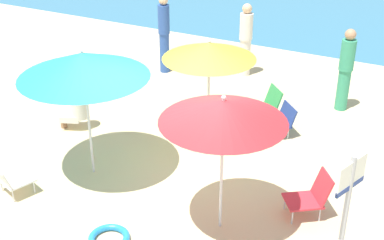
{
  "coord_description": "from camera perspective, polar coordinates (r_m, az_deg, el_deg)",
  "views": [
    {
      "loc": [
        3.42,
        -6.26,
        4.79
      ],
      "look_at": [
        -0.23,
        0.8,
        0.7
      ],
      "focal_mm": 49.99,
      "sensor_mm": 36.0,
      "label": 1
    }
  ],
  "objects": [
    {
      "name": "warning_sign",
      "position": [
        5.93,
        16.02,
        -9.71
      ],
      "size": [
        0.19,
        0.47,
        2.05
      ],
      "rotation": [
        0.0,
        0.0,
        -0.34
      ],
      "color": "#ADADB2",
      "rests_on": "ground_plane"
    },
    {
      "name": "beach_chair_d",
      "position": [
        8.6,
        -18.86,
        -5.86
      ],
      "size": [
        0.63,
        0.65,
        0.56
      ],
      "rotation": [
        0.0,
        0.0,
        1.23
      ],
      "color": "white",
      "rests_on": "ground_plane"
    },
    {
      "name": "swim_ring",
      "position": [
        7.5,
        -8.84,
        -12.36
      ],
      "size": [
        0.57,
        0.57,
        0.09
      ],
      "primitive_type": "torus",
      "color": "#238CD8",
      "rests_on": "ground_plane"
    },
    {
      "name": "person_a",
      "position": [
        12.34,
        5.75,
        8.55
      ],
      "size": [
        0.3,
        0.3,
        1.69
      ],
      "rotation": [
        0.0,
        0.0,
        4.17
      ],
      "color": "silver",
      "rests_on": "ground_plane"
    },
    {
      "name": "beach_chair_a",
      "position": [
        10.46,
        7.98,
        1.63
      ],
      "size": [
        0.77,
        0.77,
        0.64
      ],
      "rotation": [
        0.0,
        0.0,
        -2.39
      ],
      "color": "#33934C",
      "rests_on": "ground_plane"
    },
    {
      "name": "beach_chair_b",
      "position": [
        9.94,
        9.32,
        0.05
      ],
      "size": [
        0.77,
        0.77,
        0.57
      ],
      "rotation": [
        0.0,
        0.0,
        -2.4
      ],
      "color": "navy",
      "rests_on": "ground_plane"
    },
    {
      "name": "umbrella_yellow",
      "position": [
        9.1,
        1.85,
        7.4
      ],
      "size": [
        1.61,
        1.61,
        1.91
      ],
      "color": "silver",
      "rests_on": "ground_plane"
    },
    {
      "name": "beach_chair_c",
      "position": [
        7.89,
        12.62,
        -7.81
      ],
      "size": [
        0.75,
        0.71,
        0.67
      ],
      "rotation": [
        0.0,
        0.0,
        -2.52
      ],
      "color": "red",
      "rests_on": "ground_plane"
    },
    {
      "name": "person_b",
      "position": [
        10.21,
        -12.17,
        1.31
      ],
      "size": [
        0.56,
        0.46,
        0.88
      ],
      "rotation": [
        0.0,
        0.0,
        3.53
      ],
      "color": "silver",
      "rests_on": "ground_plane"
    },
    {
      "name": "umbrella_teal",
      "position": [
        8.15,
        -11.53,
        5.78
      ],
      "size": [
        2.0,
        2.0,
        2.14
      ],
      "color": "silver",
      "rests_on": "ground_plane"
    },
    {
      "name": "person_d",
      "position": [
        10.99,
        16.08,
        5.23
      ],
      "size": [
        0.29,
        0.29,
        1.69
      ],
      "rotation": [
        0.0,
        0.0,
        0.78
      ],
      "color": "#389970",
      "rests_on": "ground_plane"
    },
    {
      "name": "person_c",
      "position": [
        12.47,
        -3.0,
        9.2
      ],
      "size": [
        0.27,
        0.27,
        1.81
      ],
      "rotation": [
        0.0,
        0.0,
        1.55
      ],
      "color": "#2D519E",
      "rests_on": "ground_plane"
    },
    {
      "name": "ground_plane",
      "position": [
        8.59,
        -1.09,
        -6.65
      ],
      "size": [
        40.0,
        40.0,
        0.0
      ],
      "primitive_type": "plane",
      "color": "#D3BC8C"
    },
    {
      "name": "umbrella_red",
      "position": [
        6.74,
        3.36,
        0.96
      ],
      "size": [
        1.67,
        1.67,
        2.03
      ],
      "color": "silver",
      "rests_on": "ground_plane"
    }
  ]
}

